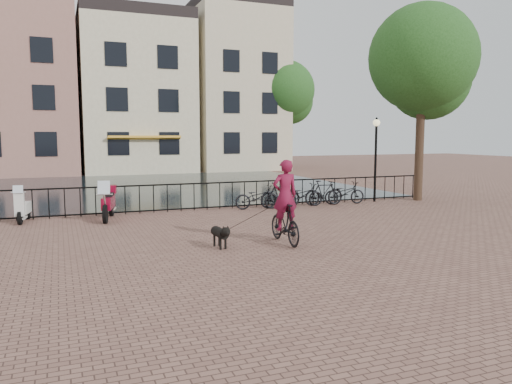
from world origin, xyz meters
name	(u,v)px	position (x,y,z in m)	size (l,w,h in m)	color
ground	(304,258)	(0.00, 0.00, 0.00)	(100.00, 100.00, 0.00)	brown
canal_water	(160,186)	(0.00, 17.30, 0.00)	(20.00, 20.00, 0.00)	black
railing	(207,196)	(0.00, 8.00, 0.50)	(20.00, 0.05, 1.02)	black
canal_house_left	(20,84)	(-7.50, 30.00, 6.40)	(7.50, 9.00, 12.80)	#946356
canal_house_mid	(134,95)	(0.50, 30.00, 5.90)	(8.00, 9.50, 11.80)	#C3B793
canal_house_right	(232,88)	(8.50, 30.00, 6.65)	(7.00, 9.00, 13.30)	#C4B992
tree_near_right	(423,58)	(9.20, 7.30, 5.97)	(4.48, 4.48, 8.24)	black
tree_far_right	(285,90)	(12.00, 27.00, 6.35)	(4.76, 4.76, 8.76)	black
lamp_post	(376,145)	(7.20, 7.60, 2.38)	(0.30, 0.30, 3.45)	black
cyclist	(285,207)	(0.24, 1.58, 0.96)	(0.81, 1.87, 2.53)	black
dog	(220,236)	(-1.47, 1.72, 0.30)	(0.36, 0.92, 0.60)	black
motorcycle	(108,199)	(-3.66, 7.05, 0.70)	(0.90, 2.02, 1.40)	maroon
scooter	(23,202)	(-6.25, 7.59, 0.64)	(0.59, 1.41, 1.27)	silver
parked_bike_0	(257,197)	(1.80, 7.40, 0.45)	(0.60, 1.72, 0.90)	black
parked_bike_1	(280,195)	(2.75, 7.40, 0.50)	(0.47, 1.66, 1.00)	black
parked_bike_2	(302,195)	(3.70, 7.40, 0.45)	(0.60, 1.72, 0.90)	black
parked_bike_3	(324,193)	(4.65, 7.40, 0.50)	(0.47, 1.66, 1.00)	black
parked_bike_4	(344,193)	(5.60, 7.40, 0.45)	(0.60, 1.72, 0.90)	black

